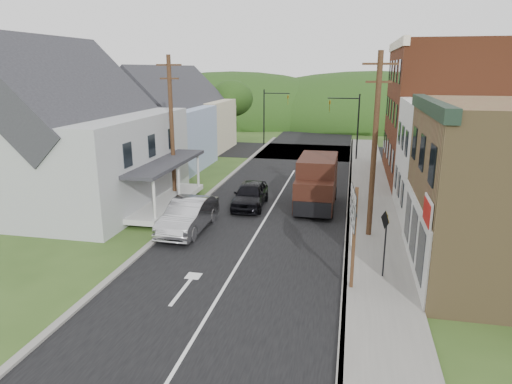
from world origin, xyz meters
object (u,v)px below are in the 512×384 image
Objects in this scene: silver_sedan at (188,216)px; route_sign_cluster at (353,224)px; warning_sign at (385,235)px; dark_sedan at (250,195)px; delivery_van at (317,183)px.

route_sign_cluster is at bearing -30.08° from silver_sedan.
silver_sedan is 1.30× the size of route_sign_cluster.
warning_sign reaches higher than silver_sedan.
delivery_van reaches higher than dark_sedan.
dark_sedan is at bearing 110.82° from warning_sign.
route_sign_cluster is (8.29, -4.97, 1.85)m from silver_sedan.
route_sign_cluster reaches higher than silver_sedan.
delivery_van is 1.39× the size of route_sign_cluster.
dark_sedan is at bearing 66.39° from silver_sedan.
route_sign_cluster is (6.08, -9.81, 1.93)m from dark_sedan.
warning_sign is at bearing 39.68° from route_sign_cluster.
dark_sedan is 0.82× the size of delivery_van.
delivery_van is 10.78m from route_sign_cluster.
delivery_van is at bearing 97.00° from route_sign_cluster.
silver_sedan is 8.30m from delivery_van.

